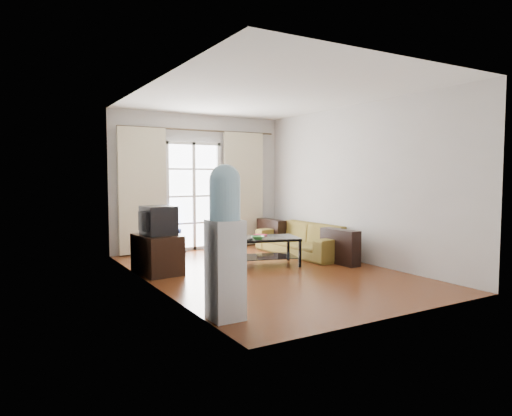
{
  "coord_description": "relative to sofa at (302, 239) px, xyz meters",
  "views": [
    {
      "loc": [
        -3.67,
        -5.91,
        1.49
      ],
      "look_at": [
        0.0,
        0.35,
        0.97
      ],
      "focal_mm": 32.0,
      "sensor_mm": 36.0,
      "label": 1
    }
  ],
  "objects": [
    {
      "name": "floor",
      "position": [
        -1.36,
        -0.96,
        -0.3
      ],
      "size": [
        5.2,
        5.2,
        0.0
      ],
      "primitive_type": "plane",
      "color": "brown",
      "rests_on": "ground"
    },
    {
      "name": "ceiling",
      "position": [
        -1.36,
        -0.96,
        2.4
      ],
      "size": [
        5.2,
        5.2,
        0.0
      ],
      "primitive_type": "plane",
      "rotation": [
        3.14,
        0.0,
        0.0
      ],
      "color": "white",
      "rests_on": "wall_back"
    },
    {
      "name": "wall_back",
      "position": [
        -1.36,
        1.64,
        1.05
      ],
      "size": [
        3.6,
        0.02,
        2.7
      ],
      "primitive_type": "cube",
      "color": "beige",
      "rests_on": "floor"
    },
    {
      "name": "wall_front",
      "position": [
        -1.36,
        -3.56,
        1.05
      ],
      "size": [
        3.6,
        0.02,
        2.7
      ],
      "primitive_type": "cube",
      "color": "beige",
      "rests_on": "floor"
    },
    {
      "name": "wall_left",
      "position": [
        -3.16,
        -0.96,
        1.05
      ],
      "size": [
        0.02,
        5.2,
        2.7
      ],
      "primitive_type": "cube",
      "color": "beige",
      "rests_on": "floor"
    },
    {
      "name": "wall_right",
      "position": [
        0.44,
        -0.96,
        1.05
      ],
      "size": [
        0.02,
        5.2,
        2.7
      ],
      "primitive_type": "cube",
      "color": "beige",
      "rests_on": "floor"
    },
    {
      "name": "french_door",
      "position": [
        -1.51,
        1.58,
        0.78
      ],
      "size": [
        1.16,
        0.06,
        2.15
      ],
      "color": "white",
      "rests_on": "wall_back"
    },
    {
      "name": "curtain_rod",
      "position": [
        -1.36,
        1.54,
        2.08
      ],
      "size": [
        3.3,
        0.04,
        0.04
      ],
      "primitive_type": "cylinder",
      "rotation": [
        0.0,
        1.57,
        0.0
      ],
      "color": "#4C3F2D",
      "rests_on": "wall_back"
    },
    {
      "name": "curtain_left",
      "position": [
        -2.56,
        1.52,
        0.9
      ],
      "size": [
        0.9,
        0.07,
        2.35
      ],
      "primitive_type": "cube",
      "color": "beige",
      "rests_on": "curtain_rod"
    },
    {
      "name": "curtain_right",
      "position": [
        -0.41,
        1.52,
        0.9
      ],
      "size": [
        0.9,
        0.07,
        2.35
      ],
      "primitive_type": "cube",
      "color": "beige",
      "rests_on": "curtain_rod"
    },
    {
      "name": "radiator",
      "position": [
        -0.56,
        1.54,
        0.03
      ],
      "size": [
        0.64,
        0.12,
        0.64
      ],
      "primitive_type": "cube",
      "color": "gray",
      "rests_on": "floor"
    },
    {
      "name": "sofa",
      "position": [
        0.0,
        0.0,
        0.0
      ],
      "size": [
        2.09,
        0.95,
        0.59
      ],
      "primitive_type": "imported",
      "rotation": [
        0.0,
        0.0,
        -1.53
      ],
      "color": "brown",
      "rests_on": "floor"
    },
    {
      "name": "coffee_table",
      "position": [
        -1.16,
        -0.48,
        0.01
      ],
      "size": [
        1.3,
        0.96,
        0.47
      ],
      "rotation": [
        0.0,
        0.0,
        -0.28
      ],
      "color": "silver",
      "rests_on": "floor"
    },
    {
      "name": "bowl",
      "position": [
        -1.36,
        -0.65,
        0.2
      ],
      "size": [
        0.32,
        0.32,
        0.05
      ],
      "primitive_type": "imported",
      "rotation": [
        0.0,
        0.0,
        -0.27
      ],
      "color": "#328B3E",
      "rests_on": "coffee_table"
    },
    {
      "name": "book",
      "position": [
        -1.15,
        -0.34,
        0.18
      ],
      "size": [
        0.35,
        0.36,
        0.02
      ],
      "primitive_type": "imported",
      "rotation": [
        0.0,
        0.0,
        0.66
      ],
      "color": "#AD1530",
      "rests_on": "coffee_table"
    },
    {
      "name": "remote",
      "position": [
        -1.53,
        -0.67,
        0.18
      ],
      "size": [
        0.18,
        0.14,
        0.02
      ],
      "primitive_type": "cube",
      "rotation": [
        0.0,
        0.0,
        0.59
      ],
      "color": "black",
      "rests_on": "coffee_table"
    },
    {
      "name": "tv_stand",
      "position": [
        -2.86,
        -0.21,
        -0.0
      ],
      "size": [
        0.62,
        0.86,
        0.59
      ],
      "primitive_type": "cube",
      "rotation": [
        0.0,
        0.0,
        0.1
      ],
      "color": "black",
      "rests_on": "floor"
    },
    {
      "name": "crt_tv",
      "position": [
        -2.86,
        -0.23,
        0.51
      ],
      "size": [
        0.52,
        0.51,
        0.44
      ],
      "rotation": [
        0.0,
        0.0,
        0.08
      ],
      "color": "black",
      "rests_on": "tv_stand"
    },
    {
      "name": "task_chair",
      "position": [
        -2.12,
        1.32,
        -0.03
      ],
      "size": [
        0.73,
        0.73,
        0.89
      ],
      "rotation": [
        0.0,
        0.0,
        -0.22
      ],
      "color": "black",
      "rests_on": "floor"
    },
    {
      "name": "water_cooler",
      "position": [
        -2.96,
        -2.72,
        0.54
      ],
      "size": [
        0.35,
        0.33,
        1.6
      ],
      "rotation": [
        0.0,
        0.0,
        0.01
      ],
      "color": "white",
      "rests_on": "floor"
    }
  ]
}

